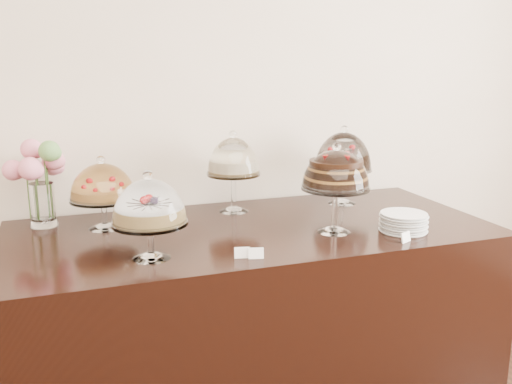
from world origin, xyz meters
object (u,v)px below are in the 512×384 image
object	(u,v)px
cake_stand_sugar_sponge	(149,206)
cake_stand_choco_layer	(336,173)
cake_stand_dark_choco	(343,155)
display_counter	(253,318)
plate_stack	(403,222)
cake_stand_cheesecake	(233,160)
cake_stand_fruit_tart	(102,185)
flower_vase	(40,175)

from	to	relation	value
cake_stand_sugar_sponge	cake_stand_choco_layer	bearing A→B (deg)	5.20
cake_stand_dark_choco	cake_stand_choco_layer	bearing A→B (deg)	-121.39
display_counter	plate_stack	xyz separation A→B (m)	(0.62, -0.28, 0.49)
plate_stack	cake_stand_dark_choco	bearing A→B (deg)	92.38
display_counter	cake_stand_sugar_sponge	world-z (taller)	cake_stand_sugar_sponge
cake_stand_cheesecake	cake_stand_fruit_tart	xyz separation A→B (m)	(-0.65, -0.09, -0.06)
cake_stand_cheesecake	cake_stand_sugar_sponge	bearing A→B (deg)	-132.20
cake_stand_choco_layer	plate_stack	size ratio (longest dim) A/B	1.93
cake_stand_choco_layer	cake_stand_fruit_tart	world-z (taller)	cake_stand_choco_layer
cake_stand_choco_layer	cake_stand_cheesecake	size ratio (longest dim) A/B	0.98
cake_stand_sugar_sponge	flower_vase	world-z (taller)	flower_vase
display_counter	cake_stand_choco_layer	xyz separation A→B (m)	(0.33, -0.18, 0.72)
display_counter	cake_stand_dark_choco	world-z (taller)	cake_stand_dark_choco
cake_stand_dark_choco	flower_vase	bearing A→B (deg)	176.88
cake_stand_choco_layer	plate_stack	world-z (taller)	cake_stand_choco_layer
cake_stand_fruit_tart	cake_stand_sugar_sponge	bearing A→B (deg)	-73.96
cake_stand_sugar_sponge	cake_stand_cheesecake	distance (m)	0.76
cake_stand_cheesecake	display_counter	bearing A→B (deg)	-90.82
display_counter	cake_stand_sugar_sponge	xyz separation A→B (m)	(-0.51, -0.26, 0.66)
cake_stand_sugar_sponge	cake_stand_cheesecake	bearing A→B (deg)	47.80
cake_stand_sugar_sponge	cake_stand_dark_choco	xyz separation A→B (m)	(1.11, 0.53, 0.05)
cake_stand_choco_layer	cake_stand_cheesecake	bearing A→B (deg)	123.38
cake_stand_dark_choco	cake_stand_fruit_tart	world-z (taller)	cake_stand_dark_choco
display_counter	cake_stand_fruit_tart	size ratio (longest dim) A/B	6.51
cake_stand_cheesecake	cake_stand_fruit_tart	size ratio (longest dim) A/B	1.22
display_counter	flower_vase	bearing A→B (deg)	158.81
display_counter	flower_vase	xyz separation A→B (m)	(-0.91, 0.35, 0.69)
display_counter	flower_vase	distance (m)	1.19
cake_stand_choco_layer	cake_stand_dark_choco	world-z (taller)	cake_stand_dark_choco
display_counter	flower_vase	world-z (taller)	flower_vase
display_counter	cake_stand_cheesecake	xyz separation A→B (m)	(0.00, 0.30, 0.71)
cake_stand_choco_layer	cake_stand_fruit_tart	distance (m)	1.05
cake_stand_sugar_sponge	cake_stand_choco_layer	xyz separation A→B (m)	(0.83, 0.08, 0.06)
cake_stand_cheesecake	cake_stand_fruit_tart	world-z (taller)	cake_stand_cheesecake
display_counter	cake_stand_dark_choco	xyz separation A→B (m)	(0.60, 0.27, 0.71)
cake_stand_fruit_tart	cake_stand_dark_choco	bearing A→B (deg)	2.48
display_counter	cake_stand_choco_layer	world-z (taller)	cake_stand_choco_layer
cake_stand_dark_choco	plate_stack	world-z (taller)	cake_stand_dark_choco
cake_stand_fruit_tart	plate_stack	size ratio (longest dim) A/B	1.60
display_counter	plate_stack	distance (m)	0.84
display_counter	cake_stand_cheesecake	size ratio (longest dim) A/B	5.32
display_counter	cake_stand_cheesecake	world-z (taller)	cake_stand_cheesecake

